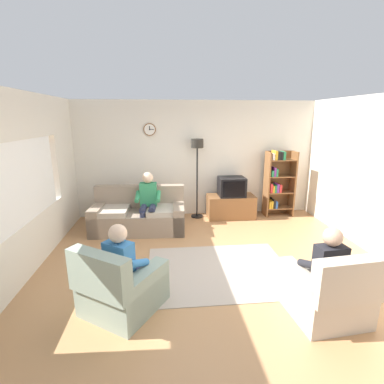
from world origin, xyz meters
TOP-DOWN VIEW (x-y plane):
  - ground_plane at (0.00, 0.00)m, footprint 12.00×12.00m
  - back_wall_assembly at (-0.00, 2.66)m, footprint 6.20×0.17m
  - left_wall_assembly at (-2.86, 0.03)m, footprint 0.12×5.80m
  - couch at (-1.33, 1.65)m, footprint 1.94×0.97m
  - tv_stand at (0.78, 2.25)m, footprint 1.10×0.56m
  - tv at (0.78, 2.23)m, footprint 0.60×0.49m
  - bookshelf at (1.91, 2.32)m, footprint 0.68×0.36m
  - floor_lamp at (-0.02, 2.35)m, footprint 0.28×0.28m
  - armchair_near_window at (-1.33, -0.94)m, footprint 1.15×1.18m
  - armchair_near_bookshelf at (1.10, -1.28)m, footprint 0.88×0.95m
  - area_rug at (0.04, -0.16)m, footprint 2.20×1.70m
  - person_on_couch at (-1.12, 1.54)m, footprint 0.53×0.55m
  - person_in_left_armchair at (-1.28, -0.87)m, footprint 0.61×0.64m
  - person_in_right_armchair at (1.09, -1.19)m, footprint 0.54×0.56m

SIDE VIEW (x-z plane):
  - ground_plane at x=0.00m, z-range 0.00..0.00m
  - area_rug at x=0.04m, z-range 0.00..0.01m
  - tv_stand at x=0.78m, z-range 0.00..0.54m
  - armchair_near_window at x=-1.33m, z-range -0.16..0.74m
  - armchair_near_bookshelf at x=1.10m, z-range -0.16..0.74m
  - couch at x=-1.33m, z-range -0.14..0.76m
  - person_in_left_armchair at x=-1.28m, z-range 0.04..1.16m
  - person_in_right_armchair at x=1.09m, z-range 0.04..1.16m
  - person_on_couch at x=-1.12m, z-range 0.08..1.32m
  - tv at x=0.78m, z-range 0.54..0.98m
  - bookshelf at x=1.91m, z-range 0.04..1.61m
  - left_wall_assembly at x=-2.86m, z-range -0.01..2.69m
  - back_wall_assembly at x=0.00m, z-range 0.00..2.70m
  - floor_lamp at x=-0.02m, z-range 0.53..2.38m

